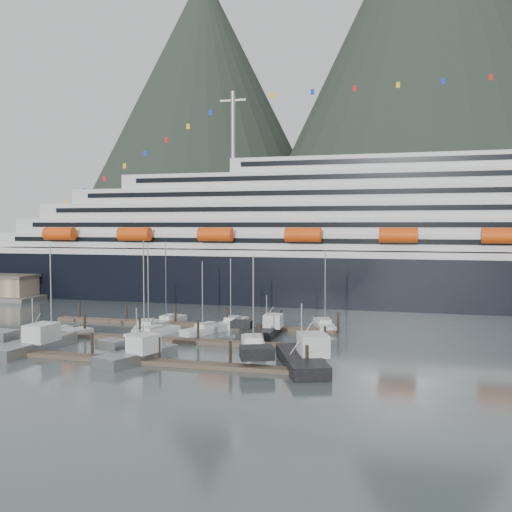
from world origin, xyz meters
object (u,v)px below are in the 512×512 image
object	(u,v)px
trawler_a	(32,343)
sailboat_e	(169,321)
sailboat_b	(145,328)
sailboat_d	(153,333)
cruise_ship	(416,246)
sailboat_f	(233,323)
sailboat_h	(253,346)
trawler_e	(266,329)
sailboat_g	(324,325)
sailboat_a	(58,336)
sailboat_c	(207,330)
trawler_b	(136,354)
trawler_d	(300,359)

from	to	relation	value
trawler_a	sailboat_e	bearing A→B (deg)	-15.04
sailboat_b	trawler_a	xyz separation A→B (m)	(-7.74, -17.24, 0.52)
sailboat_d	sailboat_e	size ratio (longest dim) A/B	1.00
cruise_ship	sailboat_f	world-z (taller)	cruise_ship
sailboat_h	trawler_e	distance (m)	10.45
sailboat_g	trawler_a	bearing A→B (deg)	112.33
sailboat_h	trawler_e	bearing A→B (deg)	-12.40
sailboat_a	sailboat_f	size ratio (longest dim) A/B	1.22
sailboat_d	sailboat_g	distance (m)	26.99
trawler_a	sailboat_g	bearing A→B (deg)	-47.60
sailboat_c	sailboat_h	bearing A→B (deg)	-110.01
sailboat_h	sailboat_a	bearing A→B (deg)	73.80
sailboat_d	sailboat_h	xyz separation A→B (m)	(16.91, -5.21, 0.03)
sailboat_d	sailboat_e	distance (m)	11.04
sailboat_h	trawler_b	bearing A→B (deg)	115.04
sailboat_f	trawler_d	world-z (taller)	sailboat_f
sailboat_c	trawler_d	xyz separation A→B (m)	(18.05, -17.91, 0.60)
trawler_d	trawler_e	bearing A→B (deg)	4.09
sailboat_a	sailboat_h	xyz separation A→B (m)	(29.11, 0.74, -0.01)
sailboat_f	sailboat_h	bearing A→B (deg)	-150.33
cruise_ship	sailboat_g	xyz separation A→B (m)	(-13.66, -34.95, -11.63)
sailboat_d	trawler_b	size ratio (longest dim) A/B	1.22
sailboat_e	trawler_d	world-z (taller)	sailboat_e
sailboat_f	trawler_d	xyz separation A→B (m)	(16.15, -24.87, 0.59)
sailboat_b	sailboat_e	xyz separation A→B (m)	(0.65, 7.53, -0.02)
sailboat_f	cruise_ship	bearing A→B (deg)	-33.97
sailboat_a	trawler_e	world-z (taller)	sailboat_a
sailboat_g	sailboat_e	bearing A→B (deg)	79.33
cruise_ship	sailboat_e	xyz separation A→B (m)	(-39.38, -37.54, -11.62)
sailboat_g	sailboat_d	bearing A→B (deg)	103.34
sailboat_b	trawler_b	size ratio (longest dim) A/B	1.26
sailboat_e	sailboat_f	size ratio (longest dim) A/B	1.23
sailboat_b	sailboat_h	distance (m)	21.58
sailboat_h	sailboat_g	bearing A→B (deg)	-37.00
sailboat_d	sailboat_g	size ratio (longest dim) A/B	1.10
cruise_ship	sailboat_h	distance (m)	58.39
sailboat_a	trawler_a	size ratio (longest dim) A/B	1.00
sailboat_e	sailboat_f	distance (m)	11.07
sailboat_a	trawler_a	distance (m)	8.18
sailboat_f	trawler_b	xyz separation A→B (m)	(-3.48, -27.23, 0.50)
sailboat_e	sailboat_b	bearing A→B (deg)	178.87
sailboat_d	sailboat_e	xyz separation A→B (m)	(-2.29, 10.81, 0.01)
sailboat_c	trawler_a	world-z (taller)	sailboat_c
sailboat_g	trawler_e	bearing A→B (deg)	121.20
sailboat_d	trawler_e	bearing A→B (deg)	-54.32
sailboat_c	sailboat_f	world-z (taller)	sailboat_f
sailboat_c	trawler_d	world-z (taller)	sailboat_c
trawler_a	sailboat_b	bearing A→B (deg)	-20.51
cruise_ship	trawler_e	xyz separation A→B (m)	(-21.15, -43.15, -11.19)
sailboat_d	trawler_d	xyz separation A→B (m)	(24.92, -13.57, 0.59)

